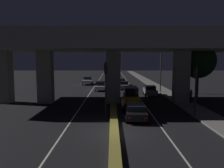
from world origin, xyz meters
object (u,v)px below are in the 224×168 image
at_px(motorcycle_red_filtering_near, 124,105).
at_px(motorcycle_white_filtering_mid, 119,95).
at_px(traffic_light_right_of_median, 196,82).
at_px(car_white_second_oncoming, 88,81).
at_px(car_silver_fourth, 125,85).
at_px(car_taxi_yellow_second, 132,95).
at_px(street_lamp, 159,65).
at_px(car_black_lead, 137,111).
at_px(traffic_light_left_of_median, 106,79).
at_px(car_white_lead_oncoming, 102,86).
at_px(car_silver_third, 151,91).
at_px(pedestrian_on_sidewalk, 192,96).
at_px(car_taxi_yellow_fifth, 122,82).

distance_m(motorcycle_red_filtering_near, motorcycle_white_filtering_mid, 6.79).
distance_m(traffic_light_right_of_median, car_white_second_oncoming, 30.88).
distance_m(traffic_light_right_of_median, motorcycle_red_filtering_near, 7.39).
bearing_deg(car_silver_fourth, car_taxi_yellow_second, -177.45).
relative_size(car_white_second_oncoming, motorcycle_white_filtering_mid, 2.53).
bearing_deg(street_lamp, car_silver_fourth, 142.09).
bearing_deg(car_black_lead, car_white_second_oncoming, 17.28).
height_order(traffic_light_right_of_median, motorcycle_red_filtering_near, traffic_light_right_of_median).
distance_m(traffic_light_left_of_median, motorcycle_white_filtering_mid, 9.57).
distance_m(car_white_lead_oncoming, motorcycle_red_filtering_near, 16.28).
xyz_separation_m(traffic_light_left_of_median, street_lamp, (8.12, 15.72, 0.99)).
distance_m(car_white_lead_oncoming, car_white_second_oncoming, 10.26).
relative_size(traffic_light_right_of_median, car_white_lead_oncoming, 1.09).
relative_size(car_taxi_yellow_second, car_silver_third, 0.98).
distance_m(traffic_light_left_of_median, car_silver_fourth, 20.29).
height_order(motorcycle_red_filtering_near, pedestrian_on_sidewalk, pedestrian_on_sidewalk).
height_order(traffic_light_right_of_median, car_black_lead, traffic_light_right_of_median).
relative_size(car_taxi_yellow_second, pedestrian_on_sidewalk, 2.58).
bearing_deg(street_lamp, motorcycle_red_filtering_near, -115.44).
bearing_deg(car_taxi_yellow_fifth, pedestrian_on_sidewalk, -160.01).
xyz_separation_m(traffic_light_left_of_median, traffic_light_right_of_median, (8.24, 0.00, -0.27)).
relative_size(car_silver_third, pedestrian_on_sidewalk, 2.64).
bearing_deg(pedestrian_on_sidewalk, car_white_second_oncoming, 124.44).
relative_size(car_taxi_yellow_second, car_taxi_yellow_fifth, 0.97).
bearing_deg(street_lamp, car_white_second_oncoming, 136.69).
bearing_deg(pedestrian_on_sidewalk, car_taxi_yellow_fifth, 110.01).
distance_m(car_taxi_yellow_second, motorcycle_white_filtering_mid, 2.64).
bearing_deg(traffic_light_right_of_median, car_silver_third, 98.87).
distance_m(traffic_light_right_of_median, pedestrian_on_sidewalk, 6.81).
distance_m(car_silver_third, car_taxi_yellow_fifth, 14.85).
xyz_separation_m(traffic_light_right_of_median, motorcycle_red_filtering_near, (-6.54, 2.22, -2.61)).
xyz_separation_m(traffic_light_right_of_median, car_taxi_yellow_fifth, (-5.67, 26.87, -2.54)).
bearing_deg(pedestrian_on_sidewalk, car_taxi_yellow_second, 173.84).
distance_m(car_silver_fourth, car_white_second_oncoming, 10.97).
relative_size(car_black_lead, car_taxi_yellow_second, 1.03).
distance_m(car_black_lead, car_white_lead_oncoming, 19.39).
bearing_deg(car_taxi_yellow_fifth, car_silver_fourth, -178.64).
relative_size(street_lamp, car_silver_fourth, 1.84).
xyz_separation_m(car_taxi_yellow_second, car_silver_third, (3.37, 5.58, -0.28)).
distance_m(car_taxi_yellow_fifth, car_white_lead_oncoming, 9.51).
xyz_separation_m(car_taxi_yellow_second, car_white_lead_oncoming, (-4.28, 11.29, -0.20)).
xyz_separation_m(car_taxi_yellow_second, car_taxi_yellow_fifth, (-0.34, 19.95, -0.31)).
relative_size(traffic_light_left_of_median, car_silver_fourth, 1.26).
bearing_deg(motorcycle_red_filtering_near, motorcycle_white_filtering_mid, -1.29).
bearing_deg(pedestrian_on_sidewalk, car_black_lead, -137.11).
distance_m(car_taxi_yellow_fifth, motorcycle_white_filtering_mid, 17.91).
distance_m(traffic_light_left_of_median, street_lamp, 17.72).
height_order(car_black_lead, car_silver_third, car_silver_third).
bearing_deg(motorcycle_red_filtering_near, car_silver_fourth, -7.53).
relative_size(car_white_lead_oncoming, motorcycle_red_filtering_near, 2.37).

